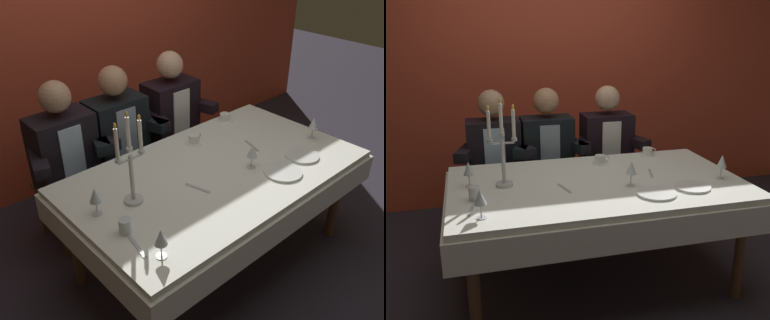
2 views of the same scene
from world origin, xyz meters
The scene contains 19 objects.
ground_plane centered at (0.00, 0.00, 0.00)m, with size 12.00×12.00×0.00m, color #2E2835.
back_wall centered at (0.00, 1.66, 1.35)m, with size 6.00×0.12×2.70m, color #CC472D.
dining_table centered at (0.00, 0.00, 0.62)m, with size 1.94×1.14×0.74m.
candelabra centered at (-0.60, 0.07, 0.97)m, with size 0.19×0.11×0.56m.
dinner_plate_0 centered at (0.54, -0.27, 0.75)m, with size 0.23×0.23×0.01m, color white.
dinner_plate_1 centered at (0.28, -0.31, 0.75)m, with size 0.25×0.25×0.01m, color white.
wine_glass_0 centered at (-0.76, -0.39, 0.85)m, with size 0.07×0.07×0.16m.
wine_glass_1 centered at (0.81, -0.17, 0.86)m, with size 0.07×0.07×0.16m.
wine_glass_2 centered at (-0.81, 0.11, 0.86)m, with size 0.07×0.07×0.16m.
wine_glass_3 centered at (0.18, -0.14, 0.85)m, with size 0.07×0.07×0.16m.
water_tumbler_0 centered at (-0.79, -0.13, 0.78)m, with size 0.06×0.06×0.08m, color silver.
coffee_cup_0 centered at (0.56, 0.46, 0.77)m, with size 0.13×0.12×0.06m.
coffee_cup_1 centered at (0.14, 0.36, 0.77)m, with size 0.13×0.12×0.06m.
fork_0 centered at (-0.24, -0.08, 0.74)m, with size 0.17×0.02×0.01m, color #B7B7BC.
knife_1 centered at (-0.81, -0.25, 0.74)m, with size 0.19×0.02×0.01m, color #B7B7BC.
spoon_2 centered at (0.40, 0.05, 0.74)m, with size 0.17×0.02×0.01m, color #B7B7BC.
seated_diner_0 centered at (-0.60, 0.89, 0.74)m, with size 0.63×0.48×1.24m.
seated_diner_1 centered at (-0.16, 0.89, 0.74)m, with size 0.63×0.48×1.24m.
seated_diner_2 centered at (0.36, 0.89, 0.74)m, with size 0.63×0.48×1.24m.
Camera 1 is at (-1.69, -1.63, 2.19)m, focal length 40.33 mm.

